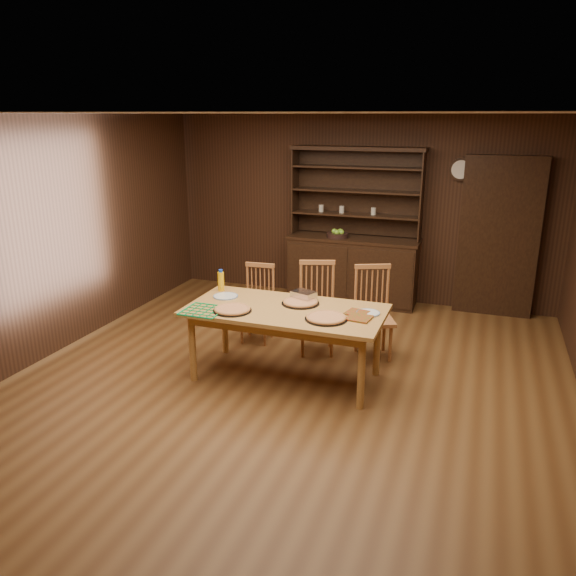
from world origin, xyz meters
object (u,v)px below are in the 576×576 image
at_px(chair_left, 258,300).
at_px(juice_bottle, 221,281).
at_px(chair_center, 317,304).
at_px(dining_table, 286,316).
at_px(china_hutch, 353,261).
at_px(chair_right, 373,308).

distance_m(chair_left, juice_bottle, 0.70).
height_order(chair_left, chair_center, chair_center).
xyz_separation_m(chair_center, juice_bottle, (-0.95, -0.49, 0.31)).
bearing_deg(dining_table, juice_bottle, 159.89).
relative_size(china_hutch, dining_table, 1.11).
height_order(dining_table, chair_right, chair_right).
height_order(china_hutch, chair_left, china_hutch).
xyz_separation_m(china_hutch, juice_bottle, (-0.92, -2.32, 0.27)).
height_order(dining_table, chair_left, chair_left).
bearing_deg(chair_right, juice_bottle, 176.25).
relative_size(china_hutch, chair_right, 2.13).
relative_size(chair_right, juice_bottle, 4.28).
bearing_deg(china_hutch, chair_right, -69.93).
distance_m(china_hutch, dining_table, 2.64).
bearing_deg(juice_bottle, chair_center, 27.18).
distance_m(china_hutch, chair_right, 1.87).
bearing_deg(dining_table, chair_left, 127.05).
relative_size(chair_center, chair_right, 1.01).
bearing_deg(juice_bottle, china_hutch, 68.32).
bearing_deg(chair_center, dining_table, -114.76).
distance_m(china_hutch, chair_left, 1.91).
xyz_separation_m(dining_table, juice_bottle, (-0.86, 0.32, 0.19)).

